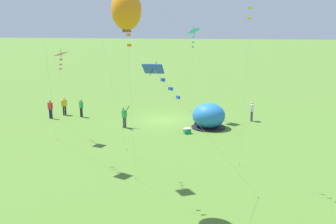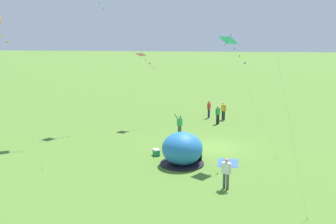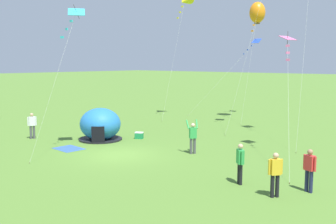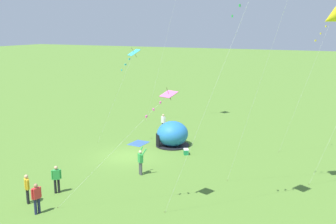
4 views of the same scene
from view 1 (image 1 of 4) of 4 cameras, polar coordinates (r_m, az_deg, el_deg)
The scene contains 13 objects.
ground_plane at distance 35.16m, azimuth -0.62°, elevation -1.19°, with size 300.00×300.00×0.00m, color #517A2D.
popup_tent at distance 32.65m, azimuth 5.92°, elevation -0.59°, with size 2.81×2.81×2.10m.
picnic_blanket at distance 35.74m, azimuth 4.98°, elevation -0.99°, with size 1.70×1.30×0.01m, color #3359A5.
cooler_box at distance 31.05m, azimuth 2.80°, elevation -2.75°, with size 0.64×0.58×0.44m.
person_center_field at distance 37.08m, azimuth -16.70°, elevation 0.54°, with size 0.57×0.34×1.72m.
person_flying_kite at distance 32.69m, azimuth -6.34°, elevation -0.58°, with size 0.67×0.72×1.89m.
person_near_tent at distance 35.42m, azimuth 12.08°, elevation 0.23°, with size 0.37×0.55×1.72m.
person_far_back at distance 38.07m, azimuth -14.82°, elevation 0.98°, with size 0.42×0.49×1.72m.
person_strolling at distance 36.93m, azimuth -12.50°, elevation 0.74°, with size 0.46×0.43×1.72m.
kite_pink at distance 29.65m, azimuth -15.29°, elevation 7.58°, with size 3.26×5.98×6.74m.
kite_orange at distance 17.85m, azimuth -6.07°, elevation 14.48°, with size 1.33×3.61×10.08m.
kite_cyan at distance 34.68m, azimuth 3.76°, elevation 11.22°, with size 1.18×4.12×8.21m.
kite_blue at distance 14.78m, azimuth -1.15°, elevation 5.11°, with size 5.00×4.83×7.28m.
Camera 1 is at (-4.65, 33.73, 8.80)m, focal length 42.00 mm.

